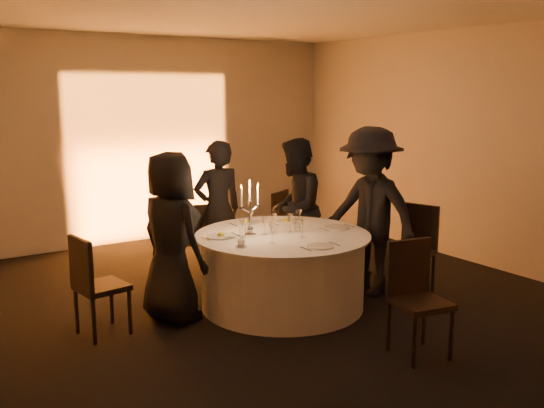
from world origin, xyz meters
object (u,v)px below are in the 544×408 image
coffee_cup (241,243)px  chair_back_right (273,221)px  guest_right (370,212)px  guest_back_left (218,210)px  candelabra (250,216)px  chair_front (415,291)px  banquet_table (283,270)px  guest_left (171,237)px  guest_back_right (295,208)px  chair_back_left (193,236)px  chair_left (93,281)px  chair_right (415,244)px

coffee_cup → chair_back_right: bearing=49.2°
guest_right → guest_back_left: bearing=-152.7°
candelabra → chair_front: bearing=-69.7°
banquet_table → guest_left: guest_left is taller
banquet_table → guest_back_right: 1.17m
chair_back_left → guest_left: 1.43m
coffee_cup → candelabra: candelabra is taller
chair_left → chair_right: (3.36, -0.70, 0.02)m
chair_back_right → coffee_cup: (-1.47, -1.70, 0.28)m
guest_back_right → coffee_cup: bearing=-4.8°
coffee_cup → chair_back_left: bearing=80.4°
chair_front → guest_right: guest_right is taller
guest_back_left → coffee_cup: guest_back_left is taller
guest_back_left → coffee_cup: (-0.52, -1.44, -0.02)m
chair_left → candelabra: 1.63m
banquet_table → guest_right: bearing=-10.4°
guest_left → chair_back_right: bearing=-71.7°
guest_back_right → guest_left: bearing=-25.7°
chair_front → candelabra: bearing=120.2°
guest_left → guest_back_left: size_ratio=1.01×
guest_back_right → chair_left: bearing=-30.4°
chair_right → guest_left: 2.70m
chair_left → chair_back_left: bearing=-62.5°
chair_back_left → guest_right: bearing=141.9°
chair_left → guest_back_right: bearing=-87.7°
chair_back_left → candelabra: candelabra is taller
chair_right → chair_left: bearing=-119.7°
chair_front → guest_left: guest_left is taller
chair_front → candelabra: size_ratio=1.68×
banquet_table → candelabra: (-0.32, 0.12, 0.59)m
chair_left → coffee_cup: bearing=-119.7°
banquet_table → guest_left: (-1.11, 0.27, 0.44)m
chair_back_right → candelabra: size_ratio=1.61×
guest_back_left → guest_back_right: bearing=155.5°
banquet_table → chair_front: 1.60m
chair_left → coffee_cup: chair_left is taller
coffee_cup → guest_back_right: bearing=37.1°
chair_back_right → candelabra: 1.87m
chair_left → chair_right: 3.43m
chair_left → chair_back_left: size_ratio=1.05×
guest_back_right → chair_back_left: bearing=-72.4°
chair_left → guest_left: (0.76, -0.01, 0.30)m
chair_back_left → guest_left: size_ratio=0.54×
chair_left → candelabra: (1.56, -0.16, 0.44)m
chair_back_left → chair_back_right: (1.19, 0.07, 0.02)m
guest_left → candelabra: bearing=-114.3°
chair_back_left → guest_right: 2.14m
guest_back_left → candelabra: bearing=82.5°
guest_back_left → guest_right: 1.81m
coffee_cup → chair_left: bearing=159.4°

